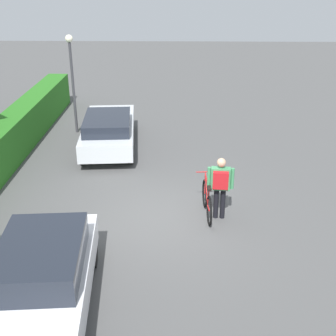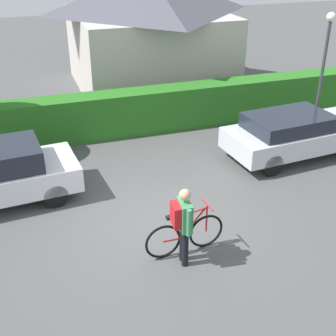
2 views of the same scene
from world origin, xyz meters
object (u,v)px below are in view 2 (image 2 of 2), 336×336
at_px(person_rider, 183,220).
at_px(parked_car_far, 299,132).
at_px(street_lamp, 325,55).
at_px(bicycle, 185,235).

bearing_deg(person_rider, parked_car_far, 35.91).
xyz_separation_m(parked_car_far, street_lamp, (1.66, 1.52, 1.75)).
xyz_separation_m(bicycle, street_lamp, (6.37, 4.75, 2.04)).
bearing_deg(bicycle, person_rider, -119.43).
bearing_deg(bicycle, parked_car_far, 34.43).
relative_size(bicycle, person_rider, 1.02).
bearing_deg(street_lamp, bicycle, -143.27).
xyz_separation_m(parked_car_far, person_rider, (-4.88, -3.54, 0.31)).
relative_size(parked_car_far, bicycle, 2.72).
bearing_deg(person_rider, bicycle, 60.57).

